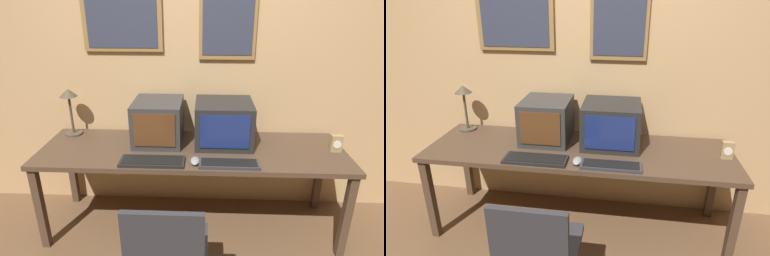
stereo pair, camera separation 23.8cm
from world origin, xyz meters
TOP-DOWN VIEW (x-y plane):
  - wall_back at (-0.00, 1.20)m, footprint 8.00×0.08m
  - desk at (0.00, 0.79)m, footprint 2.30×0.69m
  - monitor_left at (-0.27, 0.92)m, footprint 0.37×0.41m
  - monitor_right at (0.24, 0.91)m, footprint 0.43×0.42m
  - keyboard_main at (-0.26, 0.54)m, footprint 0.45×0.16m
  - keyboard_side at (0.27, 0.53)m, footprint 0.41×0.14m
  - mouse_near_keyboard at (0.03, 0.55)m, footprint 0.06×0.11m
  - desk_clock at (1.07, 0.79)m, footprint 0.08×0.05m
  - desk_lamp at (-1.00, 1.02)m, footprint 0.14×0.14m

SIDE VIEW (x-z plane):
  - desk at x=0.00m, z-range 0.29..1.00m
  - keyboard_main at x=-0.26m, z-range 0.71..0.74m
  - keyboard_side at x=0.27m, z-range 0.71..0.74m
  - mouse_near_keyboard at x=0.03m, z-range 0.71..0.75m
  - desk_clock at x=1.07m, z-range 0.71..0.84m
  - monitor_right at x=0.24m, z-range 0.71..1.04m
  - monitor_left at x=-0.27m, z-range 0.71..1.04m
  - desk_lamp at x=-1.00m, z-range 0.79..1.19m
  - wall_back at x=0.00m, z-range 0.00..2.60m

